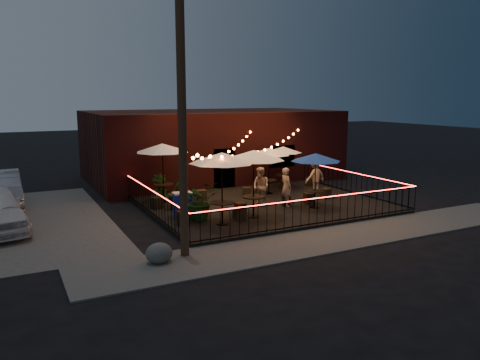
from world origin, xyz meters
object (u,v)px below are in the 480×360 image
object	(u,v)px
cafe_table_3	(269,152)
cooler	(183,204)
cafe_table_1	(162,149)
utility_pole	(182,126)
cafe_table_4	(316,158)
cafe_table_5	(283,150)
boulder	(159,253)
cafe_table_0	(222,159)
cafe_table_2	(254,156)

from	to	relation	value
cafe_table_3	cooler	distance (m)	5.90
cafe_table_3	cooler	xyz separation A→B (m)	(-5.25, -2.18, -1.56)
cafe_table_3	cafe_table_1	bearing A→B (deg)	172.34
utility_pole	cafe_table_4	bearing A→B (deg)	22.89
utility_pole	cafe_table_5	world-z (taller)	utility_pole
cafe_table_1	cooler	xyz separation A→B (m)	(-0.15, -2.87, -1.92)
cafe_table_1	boulder	xyz separation A→B (m)	(-2.50, -7.25, -2.23)
cafe_table_4	cafe_table_1	bearing A→B (deg)	143.18
cafe_table_4	cafe_table_5	bearing A→B (deg)	74.95
cafe_table_0	cafe_table_2	bearing A→B (deg)	13.94
cafe_table_2	cooler	bearing A→B (deg)	150.39
utility_pole	cafe_table_4	world-z (taller)	utility_pole
cafe_table_2	cafe_table_3	distance (m)	4.56
cafe_table_4	boulder	world-z (taller)	cafe_table_4
cafe_table_0	boulder	bearing A→B (deg)	-141.27
cafe_table_2	cafe_table_4	xyz separation A→B (m)	(3.10, 0.22, -0.29)
boulder	utility_pole	bearing A→B (deg)	16.00
cafe_table_3	cafe_table_5	size ratio (longest dim) A/B	1.02
cafe_table_5	boulder	xyz separation A→B (m)	(-9.09, -7.66, -1.77)
cafe_table_3	boulder	world-z (taller)	cafe_table_3
cafe_table_0	cafe_table_4	bearing A→B (deg)	7.36
cafe_table_3	boulder	size ratio (longest dim) A/B	2.70
cafe_table_4	cafe_table_5	world-z (taller)	cafe_table_4
cafe_table_3	utility_pole	bearing A→B (deg)	-136.75
cafe_table_4	cafe_table_5	distance (m)	4.61
cafe_table_1	cafe_table_4	xyz separation A→B (m)	(5.40, -4.04, -0.27)
cafe_table_5	cooler	world-z (taller)	cafe_table_5
cafe_table_1	cafe_table_2	world-z (taller)	cafe_table_2
cafe_table_4	cafe_table_5	size ratio (longest dim) A/B	1.22
cafe_table_0	cooler	xyz separation A→B (m)	(-0.91, 1.77, -1.97)
cafe_table_1	utility_pole	bearing A→B (deg)	-102.88
cafe_table_0	cafe_table_1	xyz separation A→B (m)	(-0.76, 4.64, -0.05)
cafe_table_0	cafe_table_2	distance (m)	1.58
cafe_table_5	cooler	xyz separation A→B (m)	(-6.74, -3.27, -1.46)
cafe_table_2	cafe_table_3	bearing A→B (deg)	51.82
utility_pole	cafe_table_3	world-z (taller)	utility_pole
cafe_table_3	cafe_table_5	xyz separation A→B (m)	(1.49, 1.09, -0.10)
cafe_table_3	boulder	bearing A→B (deg)	-139.18
utility_pole	cafe_table_1	bearing A→B (deg)	77.12
cooler	cafe_table_5	bearing A→B (deg)	30.86
utility_pole	cafe_table_5	distance (m)	11.20
cafe_table_1	boulder	world-z (taller)	cafe_table_1
cooler	cafe_table_1	bearing A→B (deg)	92.04
cafe_table_4	cooler	size ratio (longest dim) A/B	2.83
cooler	boulder	bearing A→B (deg)	-113.26
utility_pole	cafe_table_3	size ratio (longest dim) A/B	3.50
cafe_table_2	boulder	xyz separation A→B (m)	(-4.79, -2.99, -2.25)
utility_pole	cafe_table_0	world-z (taller)	utility_pole
cafe_table_2	cafe_table_5	world-z (taller)	cafe_table_2
cafe_table_1	cafe_table_3	size ratio (longest dim) A/B	1.16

